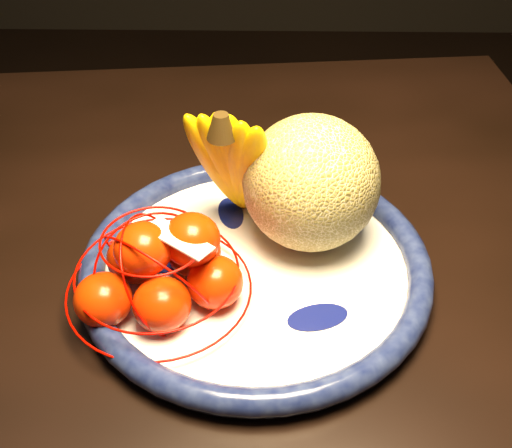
{
  "coord_description": "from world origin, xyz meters",
  "views": [
    {
      "loc": [
        0.19,
        -0.61,
        1.25
      ],
      "look_at": [
        0.18,
        -0.07,
        0.79
      ],
      "focal_mm": 45.0,
      "sensor_mm": 36.0,
      "label": 1
    }
  ],
  "objects_px": {
    "dining_table": "(68,270)",
    "cantaloupe": "(311,183)",
    "mandarin_bag": "(162,270)",
    "fruit_bowl": "(256,266)",
    "banana_bunch": "(234,160)"
  },
  "relations": [
    {
      "from": "dining_table",
      "to": "cantaloupe",
      "type": "bearing_deg",
      "value": -10.41
    },
    {
      "from": "cantaloupe",
      "to": "mandarin_bag",
      "type": "relative_size",
      "value": 0.72
    },
    {
      "from": "fruit_bowl",
      "to": "dining_table",
      "type": "bearing_deg",
      "value": 162.21
    },
    {
      "from": "fruit_bowl",
      "to": "banana_bunch",
      "type": "distance_m",
      "value": 0.12
    },
    {
      "from": "mandarin_bag",
      "to": "banana_bunch",
      "type": "bearing_deg",
      "value": 59.85
    },
    {
      "from": "dining_table",
      "to": "cantaloupe",
      "type": "xyz_separation_m",
      "value": [
        0.32,
        -0.03,
        0.17
      ]
    },
    {
      "from": "banana_bunch",
      "to": "mandarin_bag",
      "type": "distance_m",
      "value": 0.15
    },
    {
      "from": "fruit_bowl",
      "to": "mandarin_bag",
      "type": "xyz_separation_m",
      "value": [
        -0.1,
        -0.05,
        0.04
      ]
    },
    {
      "from": "fruit_bowl",
      "to": "cantaloupe",
      "type": "bearing_deg",
      "value": 41.52
    },
    {
      "from": "dining_table",
      "to": "mandarin_bag",
      "type": "relative_size",
      "value": 6.93
    },
    {
      "from": "dining_table",
      "to": "mandarin_bag",
      "type": "height_order",
      "value": "mandarin_bag"
    },
    {
      "from": "dining_table",
      "to": "mandarin_bag",
      "type": "distance_m",
      "value": 0.24
    },
    {
      "from": "mandarin_bag",
      "to": "dining_table",
      "type": "bearing_deg",
      "value": 140.44
    },
    {
      "from": "dining_table",
      "to": "cantaloupe",
      "type": "distance_m",
      "value": 0.36
    },
    {
      "from": "mandarin_bag",
      "to": "cantaloupe",
      "type": "bearing_deg",
      "value": 32.69
    }
  ]
}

